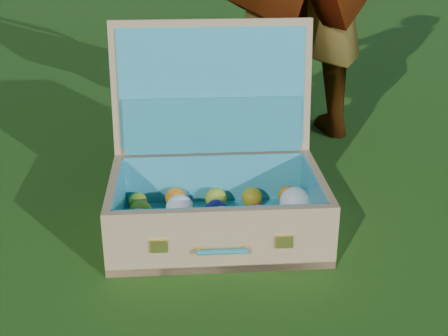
# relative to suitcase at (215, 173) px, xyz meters

# --- Properties ---
(ground) EXTENTS (60.00, 60.00, 0.00)m
(ground) POSITION_rel_suitcase_xyz_m (-0.17, -0.25, -0.15)
(ground) COLOR #215114
(ground) RESTS_ON ground
(suitcase) EXTENTS (0.68, 0.61, 0.54)m
(suitcase) POSITION_rel_suitcase_xyz_m (0.00, 0.00, 0.00)
(suitcase) COLOR tan
(suitcase) RESTS_ON ground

